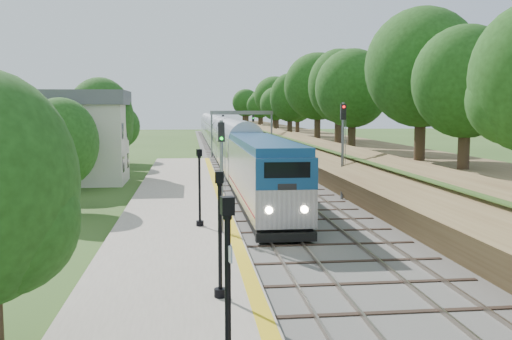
{
  "coord_description": "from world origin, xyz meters",
  "views": [
    {
      "loc": [
        -4.44,
        -20.54,
        6.45
      ],
      "look_at": [
        -0.5,
        13.15,
        2.8
      ],
      "focal_mm": 40.0,
      "sensor_mm": 36.0,
      "label": 1
    }
  ],
  "objects": [
    {
      "name": "ground",
      "position": [
        0.0,
        0.0,
        0.0
      ],
      "size": [
        320.0,
        320.0,
        0.0
      ],
      "primitive_type": "plane",
      "color": "#2D4C19",
      "rests_on": "ground"
    },
    {
      "name": "station_building",
      "position": [
        -14.0,
        30.0,
        4.09
      ],
      "size": [
        8.6,
        6.6,
        8.0
      ],
      "color": "beige",
      "rests_on": "ground"
    },
    {
      "name": "signal_platform",
      "position": [
        -2.9,
        7.14,
        3.77
      ],
      "size": [
        0.32,
        0.26,
        5.52
      ],
      "color": "slate",
      "rests_on": "platform"
    },
    {
      "name": "trees_behind_platform",
      "position": [
        -11.17,
        20.67,
        4.53
      ],
      "size": [
        7.82,
        53.32,
        7.21
      ],
      "color": "#332316",
      "rests_on": "ground"
    },
    {
      "name": "train",
      "position": [
        0.0,
        63.33,
        2.23
      ],
      "size": [
        2.95,
        118.51,
        4.34
      ],
      "color": "black",
      "rests_on": "trackbed"
    },
    {
      "name": "lamppost_far",
      "position": [
        -3.95,
        8.8,
        2.17
      ],
      "size": [
        0.4,
        0.4,
        4.0
      ],
      "color": "black",
      "rests_on": "platform"
    },
    {
      "name": "lamppost_near",
      "position": [
        -3.67,
        -8.83,
        2.33
      ],
      "size": [
        0.42,
        0.46,
        4.25
      ],
      "color": "black",
      "rests_on": "platform"
    },
    {
      "name": "lamppost_mid",
      "position": [
        -3.51,
        -2.61,
        2.21
      ],
      "size": [
        0.4,
        0.4,
        4.09
      ],
      "color": "black",
      "rests_on": "platform"
    },
    {
      "name": "platform",
      "position": [
        -5.2,
        16.0,
        0.19
      ],
      "size": [
        6.4,
        68.0,
        0.38
      ],
      "primitive_type": "cube",
      "color": "gray",
      "rests_on": "ground"
    },
    {
      "name": "signal_gantry",
      "position": [
        2.47,
        54.99,
        4.82
      ],
      "size": [
        8.4,
        0.38,
        6.2
      ],
      "color": "slate",
      "rests_on": "ground"
    },
    {
      "name": "yellow_stripe",
      "position": [
        -2.35,
        16.0,
        0.39
      ],
      "size": [
        0.55,
        68.0,
        0.01
      ],
      "primitive_type": "cube",
      "color": "gold",
      "rests_on": "platform"
    },
    {
      "name": "signal_farside",
      "position": [
        6.2,
        18.23,
        4.26
      ],
      "size": [
        0.37,
        0.29,
        6.77
      ],
      "color": "slate",
      "rests_on": "ground"
    },
    {
      "name": "embankment",
      "position": [
        10.35,
        60.0,
        1.95
      ],
      "size": [
        10.64,
        170.0,
        11.7
      ],
      "color": "brown",
      "rests_on": "ground"
    },
    {
      "name": "trackbed",
      "position": [
        2.0,
        60.0,
        0.07
      ],
      "size": [
        9.5,
        170.0,
        0.28
      ],
      "color": "#4C4944",
      "rests_on": "ground"
    }
  ]
}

